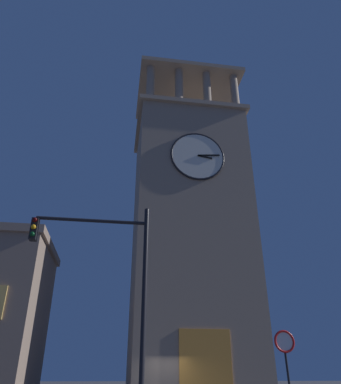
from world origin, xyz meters
TOP-DOWN VIEW (x-y plane):
  - clocktower at (-2.31, -5.46)m, footprint 9.36×8.38m
  - traffic_signal_near at (3.50, 9.92)m, footprint 3.91×0.41m
  - no_horn_sign at (-2.90, 8.34)m, footprint 0.78×0.14m

SIDE VIEW (x-z plane):
  - no_horn_sign at x=-2.90m, z-range 0.83..3.74m
  - traffic_signal_near at x=3.50m, z-range 1.04..7.76m
  - clocktower at x=-2.31m, z-range -2.74..25.73m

